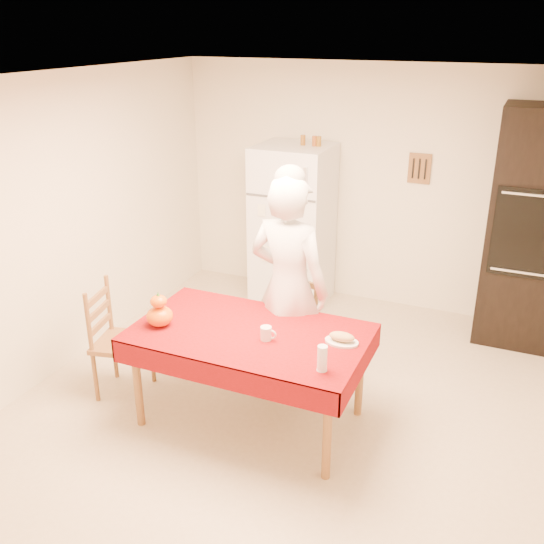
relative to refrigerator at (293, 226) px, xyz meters
The scene contains 17 objects.
floor 2.16m from the refrigerator, 70.93° to the right, with size 4.50×4.50×0.00m, color tan.
room_shell 2.13m from the refrigerator, 70.89° to the right, with size 4.02×4.52×2.51m.
refrigerator is the anchor object (origin of this frame).
oven_cabinet 2.29m from the refrigerator, ahead, with size 0.70×0.62×2.20m.
dining_table 2.23m from the refrigerator, 76.56° to the right, with size 1.70×1.00×0.76m.
chair_far 1.57m from the refrigerator, 69.01° to the right, with size 0.52×0.51×0.95m.
chair_left 2.35m from the refrigerator, 106.51° to the right, with size 0.48×0.50×0.95m.
seated_woman 1.78m from the refrigerator, 69.53° to the right, with size 0.67×0.44×1.83m, color silver.
coffee_mug 2.33m from the refrigerator, 73.09° to the right, with size 0.08×0.08×0.10m, color silver.
pumpkin_lower 2.34m from the refrigerator, 93.23° to the right, with size 0.20×0.20×0.15m, color #DD5E05.
pumpkin_upper 2.34m from the refrigerator, 93.23° to the right, with size 0.12×0.12×0.09m, color #D75205.
wine_glass 2.72m from the refrigerator, 64.47° to the right, with size 0.07×0.07×0.18m, color white.
bread_plate 2.38m from the refrigerator, 60.15° to the right, with size 0.24×0.24×0.02m, color silver.
bread_loaf 2.38m from the refrigerator, 60.15° to the right, with size 0.18×0.10×0.06m, color #A07D4F.
spice_jar_left 0.90m from the refrigerator, 33.84° to the left, with size 0.05×0.05×0.10m, color brown.
spice_jar_mid 0.92m from the refrigerator, 14.19° to the left, with size 0.05×0.05×0.10m, color #91481A.
spice_jar_right 0.93m from the refrigerator, 11.73° to the left, with size 0.05×0.05×0.10m, color brown.
Camera 1 is at (1.57, -3.80, 2.83)m, focal length 40.00 mm.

